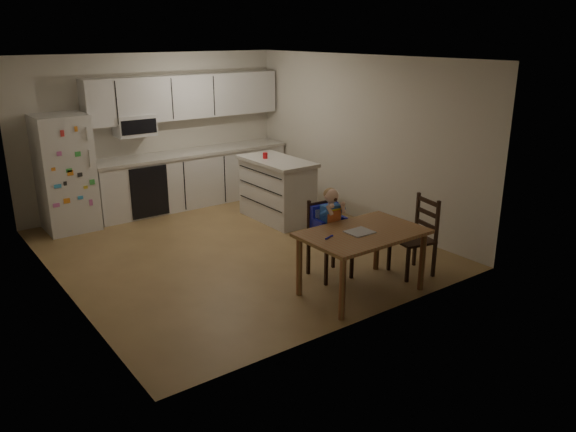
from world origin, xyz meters
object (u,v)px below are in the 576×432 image
(chair_side, at_px, (420,231))
(red_cup, at_px, (265,155))
(dining_table, at_px, (362,240))
(refrigerator, at_px, (65,173))
(kitchen_island, at_px, (277,189))
(chair_booster, at_px, (329,223))

(chair_side, bearing_deg, red_cup, -161.90)
(dining_table, bearing_deg, red_cup, 77.31)
(refrigerator, distance_m, chair_side, 5.10)
(kitchen_island, bearing_deg, refrigerator, 151.98)
(red_cup, xyz_separation_m, chair_booster, (-0.64, -2.27, -0.34))
(refrigerator, relative_size, kitchen_island, 1.31)
(red_cup, relative_size, chair_booster, 0.08)
(refrigerator, xyz_separation_m, dining_table, (2.00, -4.15, -0.22))
(refrigerator, distance_m, chair_booster, 4.10)
(refrigerator, xyz_separation_m, kitchen_island, (2.74, -1.46, -0.37))
(kitchen_island, bearing_deg, dining_table, -105.45)
(dining_table, bearing_deg, chair_booster, 89.62)
(kitchen_island, relative_size, chair_booster, 1.18)
(red_cup, bearing_deg, dining_table, -102.69)
(refrigerator, distance_m, kitchen_island, 3.13)
(refrigerator, xyz_separation_m, chair_booster, (2.00, -3.57, -0.19))
(kitchen_island, height_order, chair_booster, chair_booster)
(kitchen_island, distance_m, red_cup, 0.55)
(chair_side, bearing_deg, kitchen_island, -163.68)
(refrigerator, height_order, chair_side, refrigerator)
(kitchen_island, xyz_separation_m, chair_side, (0.20, -2.69, 0.05))
(chair_side, bearing_deg, dining_table, -78.12)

